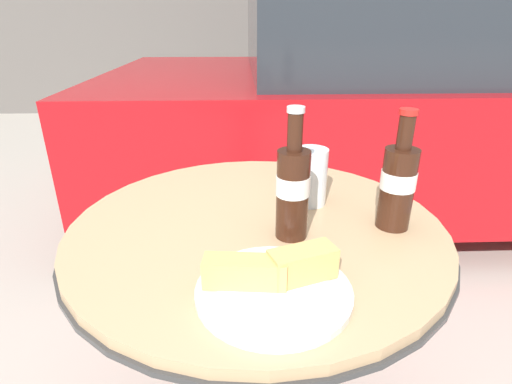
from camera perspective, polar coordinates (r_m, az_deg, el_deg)
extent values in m
cylinder|color=#333333|center=(1.04, 0.09, -22.29)|extent=(0.09, 0.09, 0.69)
cylinder|color=#333333|center=(0.83, 0.10, -5.81)|extent=(0.76, 0.76, 0.01)
cylinder|color=tan|center=(0.82, 0.10, -4.90)|extent=(0.75, 0.75, 0.02)
cylinder|color=#33190F|center=(0.73, 5.24, -0.44)|extent=(0.06, 0.06, 0.17)
cylinder|color=silver|center=(0.72, 5.30, 1.02)|extent=(0.06, 0.06, 0.04)
cylinder|color=#33190F|center=(0.69, 5.60, 8.52)|extent=(0.03, 0.03, 0.07)
cylinder|color=silver|center=(0.68, 5.73, 11.66)|extent=(0.03, 0.03, 0.01)
cylinder|color=#33190F|center=(0.81, 19.49, 0.40)|extent=(0.06, 0.06, 0.16)
cylinder|color=silver|center=(0.81, 19.67, 1.66)|extent=(0.07, 0.07, 0.04)
cylinder|color=#33190F|center=(0.78, 20.61, 8.02)|extent=(0.03, 0.03, 0.06)
cylinder|color=red|center=(0.77, 21.00, 10.66)|extent=(0.03, 0.03, 0.01)
cylinder|color=silver|center=(0.89, 7.73, 1.37)|extent=(0.07, 0.07, 0.10)
cylinder|color=silver|center=(0.88, 7.78, 2.20)|extent=(0.07, 0.07, 0.13)
cylinder|color=silver|center=(0.62, 2.53, -13.94)|extent=(0.24, 0.24, 0.01)
cube|color=white|center=(0.61, 2.54, -13.43)|extent=(0.19, 0.19, 0.00)
cube|color=tan|center=(0.60, -1.60, -11.30)|extent=(0.13, 0.05, 0.04)
cube|color=tan|center=(0.62, 6.65, -10.17)|extent=(0.11, 0.08, 0.05)
cube|color=#9E0F14|center=(2.77, 23.89, 9.02)|extent=(3.93, 1.82, 0.64)
cube|color=#23282D|center=(2.63, 21.95, 21.46)|extent=(1.88, 1.60, 0.51)
cylinder|color=black|center=(3.32, -2.42, 9.98)|extent=(0.65, 0.22, 0.65)
cylinder|color=black|center=(1.80, -2.38, -2.10)|extent=(0.65, 0.22, 0.65)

